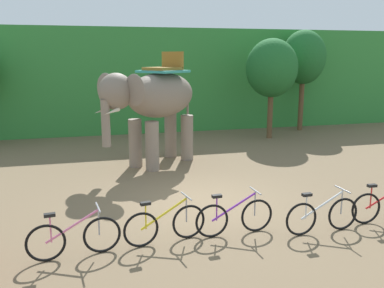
% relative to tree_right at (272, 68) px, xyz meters
% --- Properties ---
extents(ground_plane, '(80.00, 80.00, 0.00)m').
position_rel_tree_right_xyz_m(ground_plane, '(-5.21, -7.31, -3.10)').
color(ground_plane, brown).
extents(foliage_hedge, '(36.00, 6.00, 4.93)m').
position_rel_tree_right_xyz_m(foliage_hedge, '(-5.21, 5.50, -0.64)').
color(foliage_hedge, '#338438').
rests_on(foliage_hedge, ground).
extents(tree_right, '(2.25, 2.25, 4.39)m').
position_rel_tree_right_xyz_m(tree_right, '(0.00, 0.00, 0.00)').
color(tree_right, brown).
rests_on(tree_right, ground).
extents(tree_left, '(2.12, 2.12, 4.87)m').
position_rel_tree_right_xyz_m(tree_left, '(2.38, 1.54, 0.45)').
color(tree_left, brown).
rests_on(tree_left, ground).
extents(elephant, '(3.90, 3.44, 3.78)m').
position_rel_tree_right_xyz_m(elephant, '(-5.77, -3.38, -0.90)').
color(elephant, gray).
rests_on(elephant, ground).
extents(bike_pink, '(1.71, 0.52, 0.92)m').
position_rel_tree_right_xyz_m(bike_pink, '(-8.33, -9.56, -2.71)').
color(bike_pink, black).
rests_on(bike_pink, ground).
extents(bike_yellow, '(1.70, 0.52, 0.92)m').
position_rel_tree_right_xyz_m(bike_yellow, '(-6.60, -9.39, -2.71)').
color(bike_yellow, black).
rests_on(bike_yellow, ground).
extents(bike_purple, '(1.71, 0.52, 0.92)m').
position_rel_tree_right_xyz_m(bike_purple, '(-5.14, -9.37, -2.71)').
color(bike_purple, black).
rests_on(bike_purple, ground).
extents(bike_white, '(1.71, 0.52, 0.92)m').
position_rel_tree_right_xyz_m(bike_white, '(-3.34, -9.75, -2.71)').
color(bike_white, black).
rests_on(bike_white, ground).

